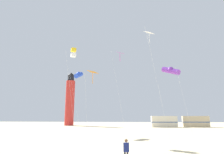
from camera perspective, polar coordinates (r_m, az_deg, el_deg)
name	(u,v)px	position (r m, az deg, el deg)	size (l,w,h in m)	color
kite_flyer_standing	(126,148)	(12.52, 4.20, -20.19)	(0.36, 0.52, 1.16)	navy
kite_diamond_orange	(92,74)	(19.40, -5.79, 0.80)	(1.47, 1.47, 7.11)	silver
kite_tube_blue	(79,75)	(31.19, -9.81, 0.64)	(2.10, 2.53, 9.78)	silver
kite_diamond_white	(150,37)	(21.75, 11.06, 11.49)	(2.14, 2.14, 11.73)	silver
kite_box_gold	(73,53)	(25.53, -11.31, 7.05)	(1.65, 1.36, 11.20)	silver
kite_tube_violet	(171,71)	(26.36, 16.94, 1.84)	(3.39, 3.28, 9.14)	silver
kite_diamond_magenta	(120,56)	(25.91, 2.31, 6.17)	(1.88, 1.72, 11.15)	silver
lighthouse_distant	(70,100)	(63.09, -12.29, -6.66)	(2.80, 2.80, 16.80)	red
rv_van_cream	(164,122)	(52.89, 15.06, -12.58)	(6.53, 2.60, 2.80)	beige
rv_van_tan	(195,122)	(55.90, 23.38, -11.97)	(6.60, 2.82, 2.80)	#C6B28C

